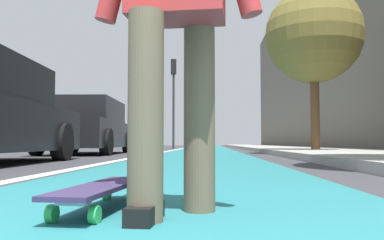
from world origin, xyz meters
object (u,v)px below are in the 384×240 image
Objects in this scene: skateboard at (102,189)px; street_tree_mid at (314,36)px; parked_car_mid at (88,128)px; traffic_light at (174,87)px.

street_tree_mid is (8.75, -3.23, 3.07)m from skateboard.
parked_car_mid is 1.03× the size of street_tree_mid.
street_tree_mid is (-10.33, -4.73, -0.11)m from traffic_light.
skateboard is at bearing -162.00° from parked_car_mid.
traffic_light is (19.08, 1.50, 3.17)m from skateboard.
traffic_light reaches higher than parked_car_mid.
skateboard is 9.50m from parked_car_mid.
skateboard is 9.82m from street_tree_mid.
traffic_light is at bearing 4.49° from skateboard.
traffic_light is 1.07× the size of street_tree_mid.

